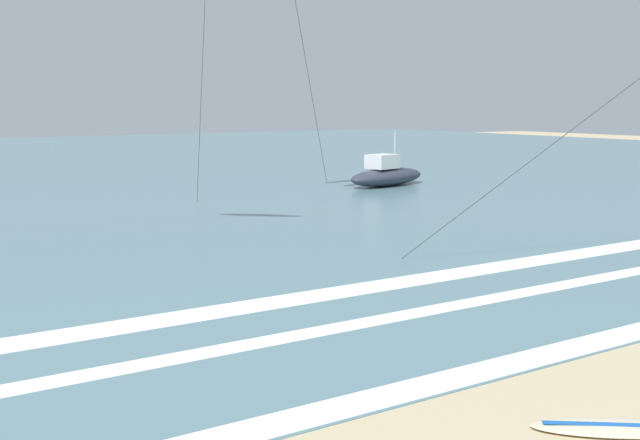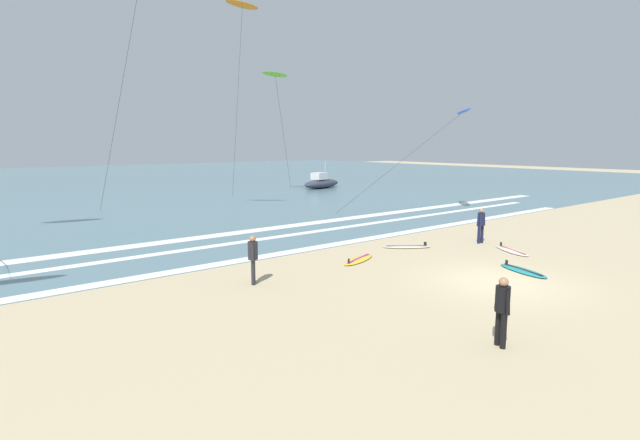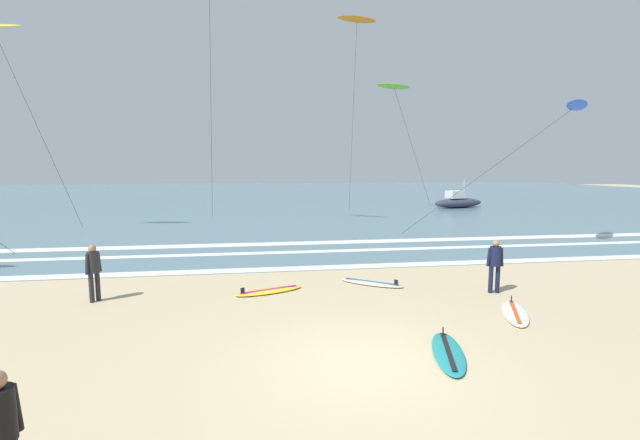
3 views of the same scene
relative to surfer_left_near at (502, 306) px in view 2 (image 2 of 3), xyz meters
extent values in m
plane|color=tan|center=(4.65, 2.82, -0.96)|extent=(160.00, 160.00, 0.00)
cube|color=slate|center=(4.65, 55.32, -0.95)|extent=(140.00, 90.00, 0.01)
cube|color=white|center=(2.79, 10.72, -0.94)|extent=(43.02, 0.67, 0.01)
cube|color=white|center=(4.51, 13.82, -0.94)|extent=(41.88, 0.56, 0.01)
cube|color=white|center=(6.00, 16.01, -0.94)|extent=(49.34, 0.92, 0.01)
cylinder|color=black|center=(0.04, 0.09, -0.55)|extent=(0.13, 0.13, 0.82)
cylinder|color=black|center=(-0.04, -0.09, -0.55)|extent=(0.13, 0.13, 0.82)
cylinder|color=black|center=(0.00, 0.00, 0.15)|extent=(0.32, 0.32, 0.58)
cylinder|color=black|center=(0.07, 0.17, 0.13)|extent=(0.14, 0.16, 0.56)
cylinder|color=black|center=(-0.07, -0.17, 0.13)|extent=(0.14, 0.16, 0.56)
sphere|color=#9E7051|center=(0.00, 0.00, 0.54)|extent=(0.21, 0.21, 0.21)
cylinder|color=#232328|center=(-1.70, 7.78, -0.55)|extent=(0.13, 0.13, 0.82)
cylinder|color=#232328|center=(-1.81, 7.61, -0.55)|extent=(0.13, 0.13, 0.82)
cylinder|color=#232328|center=(-1.76, 7.69, 0.15)|extent=(0.32, 0.32, 0.58)
cylinder|color=#232328|center=(-1.66, 7.85, 0.13)|extent=(0.15, 0.16, 0.56)
cylinder|color=#232328|center=(-1.86, 7.53, 0.13)|extent=(0.15, 0.16, 0.56)
sphere|color=#9E7051|center=(-1.76, 7.69, 0.54)|extent=(0.21, 0.21, 0.21)
cylinder|color=#141938|center=(9.79, 6.80, -0.55)|extent=(0.13, 0.13, 0.82)
cylinder|color=#141938|center=(9.60, 6.83, -0.55)|extent=(0.13, 0.13, 0.82)
cylinder|color=#141938|center=(9.69, 6.82, 0.15)|extent=(0.32, 0.32, 0.58)
cylinder|color=#141938|center=(9.88, 6.78, 0.13)|extent=(0.15, 0.11, 0.56)
cylinder|color=#141938|center=(9.51, 6.85, 0.13)|extent=(0.15, 0.11, 0.56)
sphere|color=#9E7051|center=(9.69, 6.82, 0.54)|extent=(0.21, 0.21, 0.21)
ellipsoid|color=yellow|center=(3.06, 7.86, -0.91)|extent=(2.18, 1.29, 0.09)
cube|color=#BF198C|center=(3.06, 7.86, -0.86)|extent=(1.71, 0.71, 0.01)
cube|color=black|center=(2.29, 7.58, -0.79)|extent=(0.12, 0.06, 0.16)
ellipsoid|color=silver|center=(9.18, 4.95, -0.91)|extent=(1.47, 2.15, 0.09)
cube|color=#D84C19|center=(9.18, 4.95, -0.86)|extent=(0.88, 1.64, 0.01)
cube|color=black|center=(9.54, 5.68, -0.79)|extent=(0.07, 0.11, 0.16)
ellipsoid|color=beige|center=(6.33, 8.27, -0.91)|extent=(2.04, 1.73, 0.09)
cube|color=#1959B2|center=(6.33, 8.27, -0.86)|extent=(1.49, 1.14, 0.01)
cube|color=black|center=(6.99, 7.79, -0.79)|extent=(0.11, 0.08, 0.16)
ellipsoid|color=teal|center=(6.46, 2.98, -0.91)|extent=(1.20, 2.18, 0.09)
cube|color=black|center=(6.46, 2.98, -0.86)|extent=(0.63, 1.73, 0.01)
cube|color=black|center=(6.70, 3.76, -0.79)|extent=(0.05, 0.12, 0.16)
ellipsoid|color=orange|center=(10.77, 29.51, 14.26)|extent=(3.28, 1.30, 0.43)
cylinder|color=#333333|center=(10.80, 30.80, 6.65)|extent=(0.08, 2.59, 15.22)
ellipsoid|color=#70C628|center=(14.00, 29.91, 9.33)|extent=(3.29, 1.69, 0.43)
cylinder|color=#333333|center=(17.12, 33.24, 4.19)|extent=(6.27, 6.70, 10.30)
cylinder|color=#333333|center=(-0.12, 25.16, 7.03)|extent=(1.17, 9.09, 15.99)
ellipsoid|color=blue|center=(17.28, 13.31, 5.57)|extent=(2.87, 2.75, 0.43)
cylinder|color=#333333|center=(14.02, 15.74, 2.31)|extent=(6.54, 4.88, 6.55)
ellipsoid|color=#2D3342|center=(21.41, 32.77, -0.51)|extent=(5.46, 2.92, 0.90)
cube|color=silver|center=(21.03, 32.67, 0.29)|extent=(1.72, 1.43, 0.70)
cylinder|color=#B2B2B2|center=(22.00, 32.92, 0.84)|extent=(0.08, 0.08, 1.80)
camera|label=1|loc=(-1.64, 2.64, 3.15)|focal=42.34mm
camera|label=2|loc=(-9.59, -5.48, 3.54)|focal=27.19mm
camera|label=3|loc=(2.73, -4.69, 2.74)|focal=24.04mm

